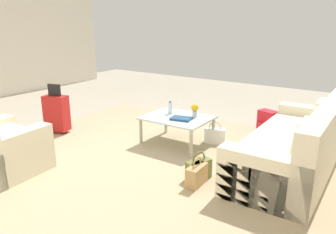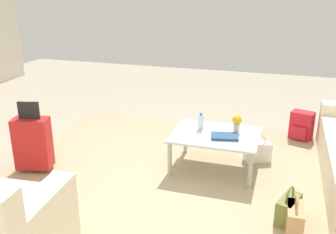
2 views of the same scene
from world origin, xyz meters
The scene contains 12 objects.
ground_plane centered at (0.00, 0.00, 0.00)m, with size 12.00×12.00×0.00m, color #A89E89.
area_rug centered at (-0.60, 0.20, 0.00)m, with size 5.20×4.40×0.01m, color tan.
couch centered at (-2.20, -0.60, 0.30)m, with size 0.97×2.46×0.90m.
coffee_table centered at (-0.40, -0.50, 0.39)m, with size 1.00×0.79×0.44m.
water_bottle centered at (-0.20, -0.60, 0.54)m, with size 0.06×0.06×0.20m.
coffee_table_book centered at (-0.52, -0.42, 0.46)m, with size 0.30×0.21×0.03m, color navy.
flower_vase centered at (-0.62, -0.65, 0.56)m, with size 0.11×0.11×0.21m.
suitcase_red centered at (1.60, 0.20, 0.36)m, with size 0.44×0.32×0.85m.
handbag_olive centered at (-1.26, 0.35, 0.13)m, with size 0.24×0.35×0.36m.
handbag_white centered at (-0.88, -0.85, 0.13)m, with size 0.35×0.26×0.36m.
handbag_tan centered at (-1.31, 0.50, 0.13)m, with size 0.15×0.32×0.36m.
backpack_red centered at (-1.40, -1.79, 0.19)m, with size 0.35×0.31×0.40m.
Camera 1 is at (-2.99, 3.57, 1.87)m, focal length 35.00 mm.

